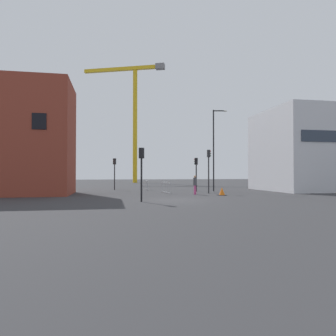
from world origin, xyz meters
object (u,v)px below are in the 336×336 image
object	(u,v)px
streetlamp_tall	(215,145)
pedestrian_walking	(195,183)
traffic_light_near	(209,164)
traffic_light_island	(115,169)
traffic_cone_by_barrier	(222,192)
traffic_light_crosswalk	(142,165)
construction_crane	(133,106)
traffic_light_verge	(196,169)

from	to	relation	value
streetlamp_tall	pedestrian_walking	distance (m)	7.17
streetlamp_tall	traffic_light_near	size ratio (longest dim) A/B	2.11
traffic_light_island	traffic_cone_by_barrier	xyz separation A→B (m)	(9.02, -11.10, -2.14)
traffic_light_island	traffic_light_crosswalk	size ratio (longest dim) A/B	1.02
streetlamp_tall	traffic_light_near	bearing A→B (deg)	-117.68
construction_crane	traffic_light_island	distance (m)	31.22
construction_crane	traffic_light_near	size ratio (longest dim) A/B	5.90
traffic_light_island	traffic_cone_by_barrier	distance (m)	14.46
traffic_light_verge	traffic_light_island	bearing A→B (deg)	148.18
traffic_light_verge	pedestrian_walking	bearing A→B (deg)	-106.78
traffic_light_verge	traffic_light_near	xyz separation A→B (m)	(0.34, -3.18, 0.38)
traffic_cone_by_barrier	pedestrian_walking	bearing A→B (deg)	146.47
streetlamp_tall	traffic_light_crosswalk	xyz separation A→B (m)	(-8.91, -11.13, -2.54)
traffic_light_verge	traffic_light_near	world-z (taller)	traffic_light_near
traffic_light_near	traffic_light_island	bearing A→B (deg)	136.12
traffic_light_island	traffic_light_near	bearing A→B (deg)	-43.88
traffic_light_near	pedestrian_walking	xyz separation A→B (m)	(-1.72, -1.39, -1.76)
pedestrian_walking	traffic_cone_by_barrier	xyz separation A→B (m)	(2.03, -1.34, -0.68)
traffic_light_crosswalk	traffic_light_island	bearing A→B (deg)	95.69
streetlamp_tall	pedestrian_walking	size ratio (longest dim) A/B	5.05
traffic_light_near	traffic_light_crosswalk	world-z (taller)	traffic_light_near
streetlamp_tall	traffic_light_near	world-z (taller)	streetlamp_tall
streetlamp_tall	pedestrian_walking	world-z (taller)	streetlamp_tall
traffic_light_near	pedestrian_walking	size ratio (longest dim) A/B	2.40
traffic_light_island	pedestrian_walking	distance (m)	12.09
traffic_light_verge	traffic_light_crosswalk	size ratio (longest dim) A/B	0.98
construction_crane	streetlamp_tall	distance (m)	35.16
construction_crane	traffic_light_crosswalk	world-z (taller)	construction_crane
traffic_light_island	streetlamp_tall	bearing A→B (deg)	-25.17
traffic_light_near	traffic_cone_by_barrier	xyz separation A→B (m)	(0.31, -2.73, -2.44)
traffic_light_near	pedestrian_walking	distance (m)	2.82
pedestrian_walking	traffic_light_verge	bearing A→B (deg)	73.22
streetlamp_tall	traffic_cone_by_barrier	bearing A→B (deg)	-103.62
traffic_light_verge	traffic_light_near	bearing A→B (deg)	-83.88
traffic_light_island	traffic_light_crosswalk	world-z (taller)	traffic_light_island
pedestrian_walking	traffic_light_near	bearing A→B (deg)	38.89
pedestrian_walking	traffic_cone_by_barrier	bearing A→B (deg)	-33.53
traffic_light_verge	traffic_cone_by_barrier	world-z (taller)	traffic_light_verge
construction_crane	traffic_light_island	size ratio (longest dim) A/B	6.68
traffic_light_crosswalk	pedestrian_walking	bearing A→B (deg)	49.51
traffic_light_near	traffic_cone_by_barrier	distance (m)	3.67
pedestrian_walking	traffic_cone_by_barrier	world-z (taller)	pedestrian_walking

